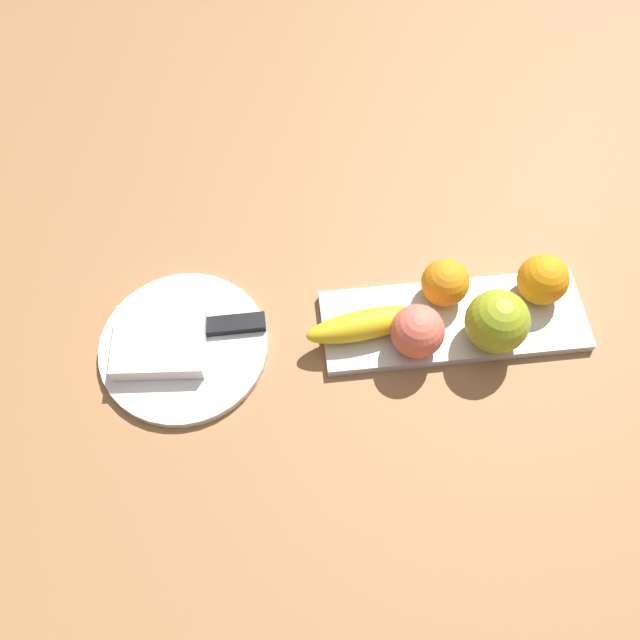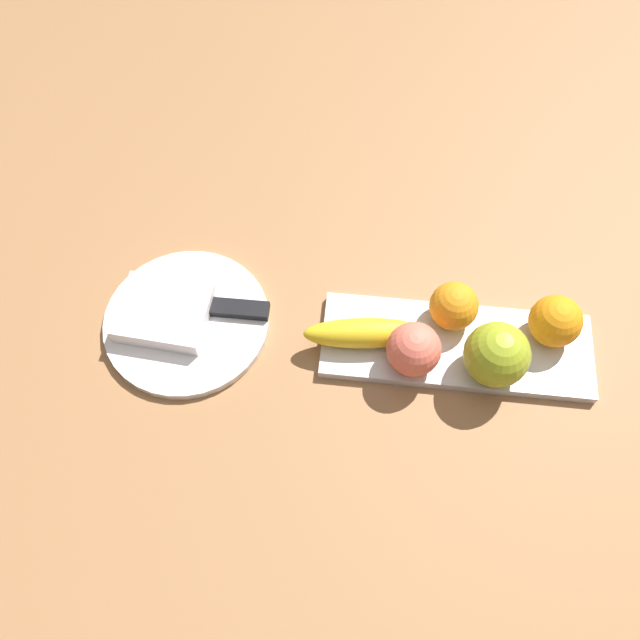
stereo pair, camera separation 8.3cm
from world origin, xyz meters
TOP-DOWN VIEW (x-y plane):
  - ground_plane at (0.00, 0.00)m, footprint 2.40×2.40m
  - fruit_tray at (-0.05, -0.03)m, footprint 0.35×0.12m
  - apple at (-0.09, -0.00)m, footprint 0.08×0.08m
  - banana at (0.07, -0.02)m, footprint 0.16×0.06m
  - orange_near_apple at (-0.16, -0.06)m, footprint 0.07×0.07m
  - orange_near_banana at (-0.04, -0.07)m, footprint 0.06×0.06m
  - peach at (0.01, 0.00)m, footprint 0.07×0.07m
  - dinner_plate at (0.31, -0.03)m, footprint 0.22×0.22m
  - folded_napkin at (0.34, -0.03)m, footprint 0.12×0.10m
  - knife at (0.26, -0.05)m, footprint 0.18×0.02m

SIDE VIEW (x-z plane):
  - ground_plane at x=0.00m, z-range 0.00..0.00m
  - dinner_plate at x=0.31m, z-range 0.00..0.01m
  - fruit_tray at x=-0.05m, z-range 0.00..0.01m
  - knife at x=0.26m, z-range 0.01..0.02m
  - folded_napkin at x=0.34m, z-range 0.01..0.04m
  - banana at x=0.07m, z-range 0.01..0.05m
  - orange_near_banana at x=-0.04m, z-range 0.01..0.08m
  - orange_near_apple at x=-0.16m, z-range 0.01..0.08m
  - peach at x=0.01m, z-range 0.01..0.08m
  - apple at x=-0.09m, z-range 0.01..0.10m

